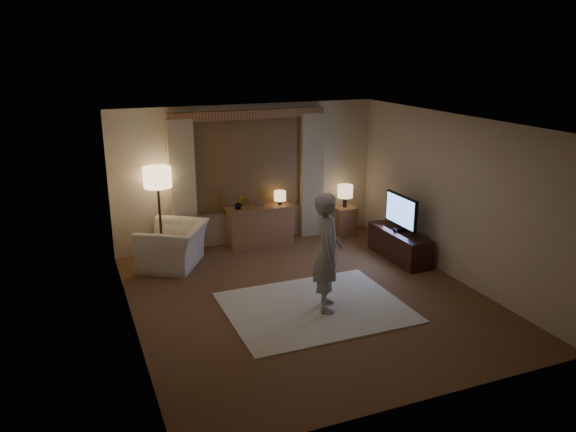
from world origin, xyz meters
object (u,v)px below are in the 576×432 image
armchair (173,246)px  tv_stand (399,245)px  sideboard (260,227)px  side_table (344,221)px  person (327,252)px

armchair → tv_stand: (3.73, -1.13, -0.11)m
sideboard → tv_stand: (2.02, -1.60, -0.10)m
side_table → tv_stand: side_table is taller
side_table → tv_stand: (0.28, -1.55, -0.03)m
sideboard → side_table: 1.75m
person → armchair: bearing=56.2°
armchair → person: (1.68, -2.45, 0.50)m
sideboard → side_table: size_ratio=2.14×
armchair → person: 3.01m
tv_stand → person: (-2.05, -1.32, 0.61)m
armchair → tv_stand: armchair is taller
armchair → side_table: (3.46, 0.42, -0.08)m
side_table → sideboard: bearing=178.4°
sideboard → side_table: (1.74, -0.05, -0.07)m
side_table → person: 3.43m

